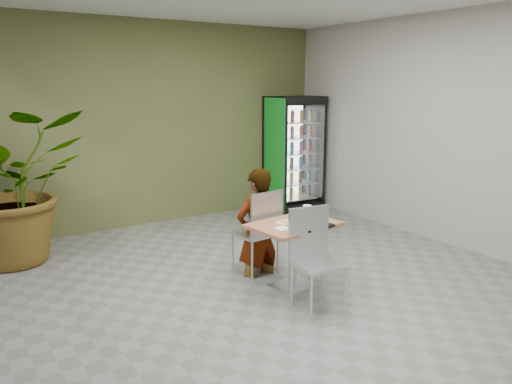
% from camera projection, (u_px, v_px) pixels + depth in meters
% --- Properties ---
extents(ground, '(7.00, 7.00, 0.00)m').
position_uv_depth(ground, '(285.00, 296.00, 5.36)').
color(ground, gray).
rests_on(ground, ground).
extents(room_envelope, '(6.00, 7.00, 3.20)m').
position_uv_depth(room_envelope, '(286.00, 148.00, 5.01)').
color(room_envelope, beige).
rests_on(room_envelope, ground).
extents(dining_table, '(1.00, 0.76, 0.75)m').
position_uv_depth(dining_table, '(293.00, 242.00, 5.46)').
color(dining_table, '#A66947').
rests_on(dining_table, ground).
extents(chair_far, '(0.50, 0.50, 1.03)m').
position_uv_depth(chair_far, '(261.00, 226.00, 5.85)').
color(chair_far, silver).
rests_on(chair_far, ground).
extents(chair_near, '(0.52, 0.52, 1.02)m').
position_uv_depth(chair_near, '(314.00, 250.00, 5.02)').
color(chair_near, silver).
rests_on(chair_near, ground).
extents(seated_woman, '(0.62, 0.43, 1.58)m').
position_uv_depth(seated_woman, '(257.00, 234.00, 5.91)').
color(seated_woman, black).
rests_on(seated_woman, ground).
extents(pizza_plate, '(0.29, 0.24, 0.03)m').
position_uv_depth(pizza_plate, '(286.00, 222.00, 5.42)').
color(pizza_plate, white).
rests_on(pizza_plate, dining_table).
extents(soda_cup, '(0.10, 0.10, 0.17)m').
position_uv_depth(soda_cup, '(307.00, 213.00, 5.52)').
color(soda_cup, white).
rests_on(soda_cup, dining_table).
extents(napkin_stack, '(0.14, 0.14, 0.02)m').
position_uv_depth(napkin_stack, '(282.00, 229.00, 5.18)').
color(napkin_stack, white).
rests_on(napkin_stack, dining_table).
extents(cafeteria_tray, '(0.42, 0.32, 0.02)m').
position_uv_depth(cafeteria_tray, '(313.00, 226.00, 5.28)').
color(cafeteria_tray, black).
rests_on(cafeteria_tray, dining_table).
extents(beverage_fridge, '(0.96, 0.76, 2.01)m').
position_uv_depth(beverage_fridge, '(295.00, 153.00, 8.98)').
color(beverage_fridge, black).
rests_on(beverage_fridge, ground).
extents(potted_plant, '(2.02, 1.85, 1.93)m').
position_uv_depth(potted_plant, '(13.00, 187.00, 6.24)').
color(potted_plant, '#2B5D25').
rests_on(potted_plant, ground).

